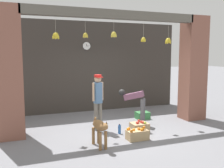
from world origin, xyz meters
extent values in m
plane|color=slate|center=(0.00, 0.00, 0.00)|extent=(60.00, 60.00, 0.00)
cube|color=#38332D|center=(0.00, 2.62, 1.67)|extent=(6.91, 0.12, 3.34)
cube|color=brown|center=(-2.80, 0.30, 1.67)|extent=(0.70, 0.60, 3.34)
cube|color=brown|center=(2.80, 0.30, 1.67)|extent=(0.70, 0.60, 3.34)
cube|color=#5B564C|center=(0.00, 0.12, 3.22)|extent=(5.01, 0.24, 0.24)
cylinder|color=#B2AD99|center=(-1.63, 0.16, 2.90)|extent=(0.01, 0.01, 0.41)
ellipsoid|color=yellow|center=(-1.58, 0.16, 2.61)|extent=(0.12, 0.07, 0.19)
ellipsoid|color=yellow|center=(-1.63, 0.20, 2.61)|extent=(0.07, 0.12, 0.19)
ellipsoid|color=yellow|center=(-1.67, 0.16, 2.61)|extent=(0.12, 0.07, 0.19)
ellipsoid|color=yellow|center=(-1.63, 0.11, 2.61)|extent=(0.07, 0.12, 0.19)
cylinder|color=#B2AD99|center=(-0.85, 0.15, 2.91)|extent=(0.01, 0.01, 0.39)
ellipsoid|color=gold|center=(-0.81, 0.15, 2.64)|extent=(0.10, 0.05, 0.15)
ellipsoid|color=gold|center=(-0.85, 0.18, 2.64)|extent=(0.05, 0.10, 0.15)
ellipsoid|color=gold|center=(-0.88, 0.15, 2.64)|extent=(0.10, 0.05, 0.15)
ellipsoid|color=gold|center=(-0.85, 0.11, 2.64)|extent=(0.05, 0.10, 0.15)
cylinder|color=#B2AD99|center=(-0.03, 0.15, 2.93)|extent=(0.01, 0.01, 0.34)
ellipsoid|color=yellow|center=(0.01, 0.15, 2.69)|extent=(0.11, 0.06, 0.17)
ellipsoid|color=yellow|center=(-0.01, 0.18, 2.69)|extent=(0.09, 0.11, 0.18)
ellipsoid|color=yellow|center=(-0.06, 0.18, 2.69)|extent=(0.09, 0.11, 0.18)
ellipsoid|color=yellow|center=(-0.08, 0.15, 2.69)|extent=(0.11, 0.06, 0.17)
ellipsoid|color=yellow|center=(-0.06, 0.11, 2.69)|extent=(0.09, 0.11, 0.18)
ellipsoid|color=yellow|center=(-0.01, 0.11, 2.69)|extent=(0.09, 0.11, 0.18)
cylinder|color=#B2AD99|center=(0.88, 0.14, 2.87)|extent=(0.01, 0.01, 0.47)
ellipsoid|color=yellow|center=(0.92, 0.14, 2.56)|extent=(0.10, 0.05, 0.15)
ellipsoid|color=yellow|center=(0.91, 0.17, 2.56)|extent=(0.09, 0.09, 0.16)
ellipsoid|color=yellow|center=(0.88, 0.18, 2.56)|extent=(0.07, 0.10, 0.16)
ellipsoid|color=yellow|center=(0.85, 0.16, 2.56)|extent=(0.10, 0.08, 0.16)
ellipsoid|color=yellow|center=(0.85, 0.12, 2.56)|extent=(0.10, 0.08, 0.16)
ellipsoid|color=yellow|center=(0.88, 0.10, 2.56)|extent=(0.07, 0.10, 0.16)
ellipsoid|color=yellow|center=(0.91, 0.11, 2.56)|extent=(0.09, 0.09, 0.16)
cylinder|color=#B2AD99|center=(1.72, 0.13, 2.87)|extent=(0.01, 0.01, 0.47)
ellipsoid|color=yellow|center=(1.77, 0.13, 2.54)|extent=(0.13, 0.07, 0.20)
ellipsoid|color=yellow|center=(1.73, 0.18, 2.54)|extent=(0.09, 0.13, 0.21)
ellipsoid|color=yellow|center=(1.68, 0.16, 2.54)|extent=(0.12, 0.11, 0.21)
ellipsoid|color=yellow|center=(1.68, 0.10, 2.54)|extent=(0.12, 0.11, 0.21)
ellipsoid|color=yellow|center=(1.73, 0.08, 2.54)|extent=(0.09, 0.13, 0.21)
ellipsoid|color=olive|center=(-0.86, -1.08, 0.51)|extent=(0.27, 0.58, 0.22)
cylinder|color=olive|center=(-0.77, -1.29, 0.21)|extent=(0.07, 0.07, 0.41)
cylinder|color=olive|center=(-0.90, -1.30, 0.21)|extent=(0.07, 0.07, 0.41)
cylinder|color=olive|center=(-0.81, -0.86, 0.21)|extent=(0.07, 0.07, 0.41)
cylinder|color=olive|center=(-0.94, -0.88, 0.21)|extent=(0.07, 0.07, 0.41)
ellipsoid|color=olive|center=(-0.83, -1.39, 0.56)|extent=(0.16, 0.22, 0.15)
cone|color=brown|center=(-0.78, -1.38, 0.64)|extent=(0.05, 0.05, 0.06)
cone|color=brown|center=(-0.87, -1.39, 0.64)|extent=(0.05, 0.05, 0.06)
cylinder|color=olive|center=(-0.88, -0.77, 0.53)|extent=(0.06, 0.18, 0.23)
cylinder|color=#6B665B|center=(-0.43, 0.18, 0.39)|extent=(0.11, 0.11, 0.78)
cylinder|color=#6B665B|center=(-0.57, 0.15, 0.39)|extent=(0.11, 0.11, 0.78)
cube|color=#4C7099|center=(-0.50, 0.17, 1.07)|extent=(0.23, 0.21, 0.58)
cylinder|color=tan|center=(-0.37, 0.20, 1.10)|extent=(0.06, 0.06, 0.51)
cylinder|color=tan|center=(-0.64, 0.14, 1.10)|extent=(0.06, 0.06, 0.51)
sphere|color=tan|center=(-0.50, 0.17, 1.46)|extent=(0.20, 0.20, 0.20)
cylinder|color=red|center=(-0.50, 0.17, 1.54)|extent=(0.20, 0.20, 0.07)
cube|color=red|center=(-0.48, 0.07, 1.51)|extent=(0.19, 0.15, 0.01)
cylinder|color=#56565B|center=(0.83, 0.05, 0.41)|extent=(0.11, 0.11, 0.82)
cylinder|color=#56565B|center=(0.92, 0.15, 0.41)|extent=(0.11, 0.11, 0.82)
cube|color=#754760|center=(0.67, 0.29, 0.90)|extent=(0.60, 0.57, 0.32)
sphere|color=black|center=(0.38, 0.54, 0.98)|extent=(0.20, 0.20, 0.20)
cube|color=tan|center=(0.19, -0.95, 0.12)|extent=(0.53, 0.33, 0.24)
sphere|color=orange|center=(0.08, -0.95, 0.27)|extent=(0.07, 0.07, 0.07)
sphere|color=orange|center=(0.01, -0.83, 0.27)|extent=(0.07, 0.07, 0.07)
sphere|color=orange|center=(-0.03, -0.86, 0.27)|extent=(0.07, 0.07, 0.07)
sphere|color=orange|center=(0.29, -0.99, 0.27)|extent=(0.07, 0.07, 0.07)
sphere|color=orange|center=(0.42, -0.87, 0.27)|extent=(0.07, 0.07, 0.07)
sphere|color=orange|center=(0.27, -1.02, 0.27)|extent=(0.07, 0.07, 0.07)
sphere|color=orange|center=(0.23, -0.93, 0.27)|extent=(0.07, 0.07, 0.07)
sphere|color=orange|center=(-0.02, -1.05, 0.27)|extent=(0.07, 0.07, 0.07)
sphere|color=orange|center=(0.32, -0.97, 0.27)|extent=(0.07, 0.07, 0.07)
cube|color=tan|center=(0.51, -0.42, 0.13)|extent=(0.46, 0.39, 0.26)
sphere|color=red|center=(0.58, -0.49, 0.29)|extent=(0.07, 0.07, 0.07)
sphere|color=red|center=(0.55, -0.29, 0.29)|extent=(0.07, 0.07, 0.07)
sphere|color=red|center=(0.56, -0.43, 0.29)|extent=(0.07, 0.07, 0.07)
sphere|color=red|center=(0.44, -0.48, 0.29)|extent=(0.07, 0.07, 0.07)
sphere|color=#99B238|center=(0.61, -0.55, 0.29)|extent=(0.07, 0.07, 0.07)
sphere|color=red|center=(0.41, -0.47, 0.29)|extent=(0.07, 0.07, 0.07)
cube|color=#387A42|center=(1.25, 0.82, 0.12)|extent=(0.43, 0.34, 0.23)
cylinder|color=#2D60AD|center=(-0.06, -0.37, 0.12)|extent=(0.08, 0.08, 0.24)
cylinder|color=black|center=(-0.06, -0.37, 0.25)|extent=(0.04, 0.04, 0.03)
cylinder|color=black|center=(-0.20, 2.55, 2.44)|extent=(0.30, 0.01, 0.30)
cylinder|color=white|center=(-0.20, 2.54, 2.44)|extent=(0.28, 0.02, 0.28)
cube|color=black|center=(-0.20, 2.53, 2.47)|extent=(0.01, 0.01, 0.08)
cube|color=black|center=(-0.15, 2.53, 2.44)|extent=(0.11, 0.01, 0.01)
camera|label=1|loc=(-2.52, -6.44, 2.14)|focal=40.00mm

